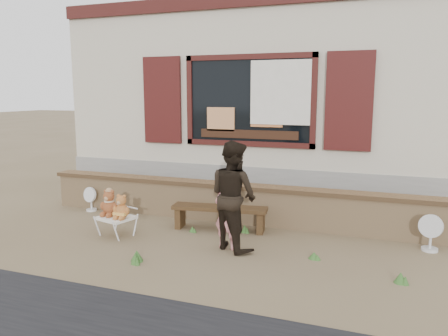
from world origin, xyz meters
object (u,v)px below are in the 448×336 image
at_px(child, 227,213).
at_px(bench, 220,213).
at_px(folding_chair, 116,218).
at_px(adult, 233,195).
at_px(teddy_bear_left, 109,202).
at_px(teddy_bear_right, 122,206).

bearing_deg(child, bench, -55.32).
distance_m(folding_chair, child, 1.81).
relative_size(folding_chair, adult, 0.39).
xyz_separation_m(bench, folding_chair, (-1.40, -0.83, -0.01)).
bearing_deg(adult, folding_chair, 34.12).
height_order(folding_chair, teddy_bear_left, teddy_bear_left).
bearing_deg(adult, teddy_bear_left, 32.85).
xyz_separation_m(bench, child, (0.39, -0.76, 0.23)).
bearing_deg(folding_chair, child, 17.70).
xyz_separation_m(folding_chair, adult, (1.88, 0.10, 0.49)).
distance_m(bench, folding_chair, 1.63).
bearing_deg(folding_chair, adult, 18.61).
relative_size(folding_chair, teddy_bear_right, 1.59).
height_order(teddy_bear_left, adult, adult).
bearing_deg(teddy_bear_right, teddy_bear_left, 180.00).
height_order(teddy_bear_left, teddy_bear_right, teddy_bear_left).
relative_size(bench, folding_chair, 2.60).
height_order(teddy_bear_left, child, child).
bearing_deg(teddy_bear_right, folding_chair, 180.00).
xyz_separation_m(teddy_bear_right, adult, (1.75, 0.14, 0.28)).
xyz_separation_m(teddy_bear_left, teddy_bear_right, (0.27, -0.07, -0.02)).
distance_m(folding_chair, teddy_bear_right, 0.26).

